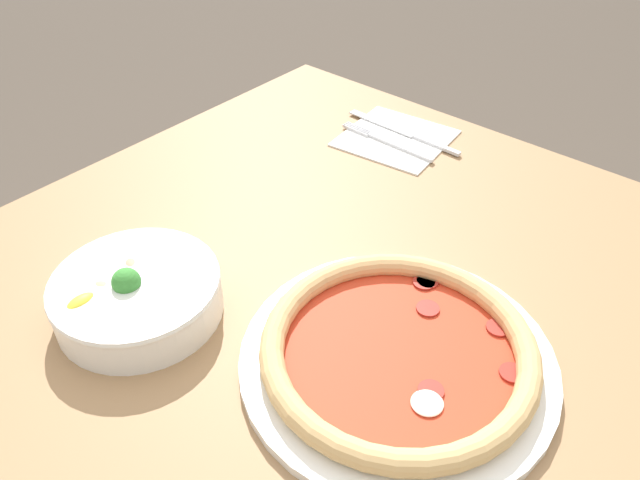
% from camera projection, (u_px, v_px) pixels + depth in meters
% --- Properties ---
extents(dining_table, '(1.05, 0.87, 0.78)m').
position_uv_depth(dining_table, '(290.00, 370.00, 0.81)').
color(dining_table, '#99724C').
rests_on(dining_table, ground_plane).
extents(pizza, '(0.33, 0.33, 0.04)m').
position_uv_depth(pizza, '(398.00, 353.00, 0.65)').
color(pizza, white).
rests_on(pizza, dining_table).
extents(bowl, '(0.19, 0.19, 0.07)m').
position_uv_depth(bowl, '(136.00, 293.00, 0.70)').
color(bowl, white).
rests_on(bowl, dining_table).
extents(napkin, '(0.18, 0.18, 0.00)m').
position_uv_depth(napkin, '(396.00, 138.00, 1.03)').
color(napkin, white).
rests_on(napkin, dining_table).
extents(fork, '(0.02, 0.18, 0.00)m').
position_uv_depth(fork, '(388.00, 142.00, 1.01)').
color(fork, silver).
rests_on(fork, napkin).
extents(knife, '(0.02, 0.22, 0.01)m').
position_uv_depth(knife, '(408.00, 134.00, 1.03)').
color(knife, silver).
rests_on(knife, napkin).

